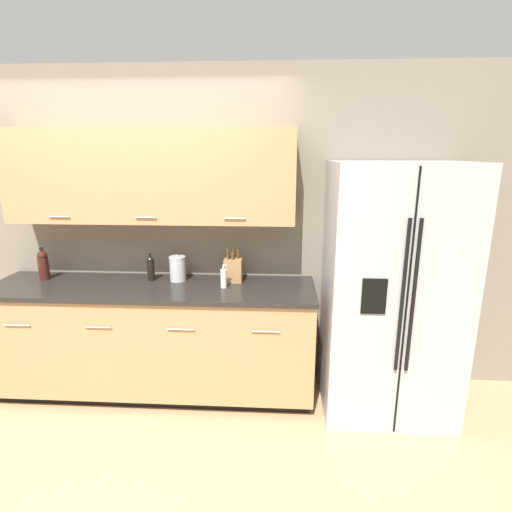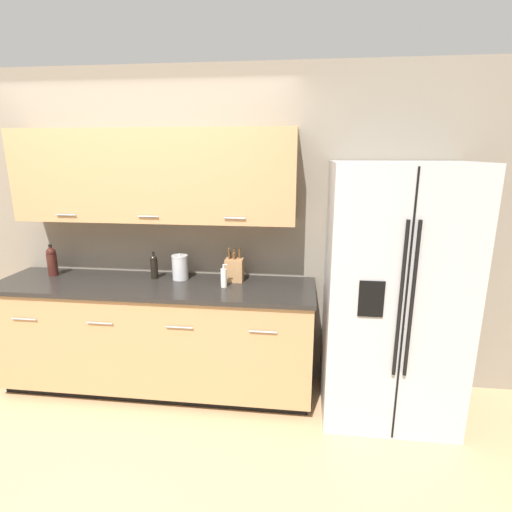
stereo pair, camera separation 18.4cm
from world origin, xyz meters
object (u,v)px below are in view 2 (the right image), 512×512
at_px(knife_block, 234,269).
at_px(soap_dispenser, 224,278).
at_px(wine_bottle, 52,261).
at_px(refrigerator, 392,294).
at_px(oil_bottle, 154,266).
at_px(steel_canister, 180,267).

height_order(knife_block, soap_dispenser, knife_block).
xyz_separation_m(knife_block, wine_bottle, (-1.55, -0.04, 0.03)).
distance_m(refrigerator, soap_dispenser, 1.26).
bearing_deg(wine_bottle, oil_bottle, 1.55).
relative_size(oil_bottle, steel_canister, 1.04).
relative_size(refrigerator, knife_block, 6.75).
height_order(refrigerator, steel_canister, refrigerator).
relative_size(knife_block, soap_dispenser, 1.52).
relative_size(soap_dispenser, oil_bottle, 0.82).
bearing_deg(steel_canister, oil_bottle, -178.24).
bearing_deg(wine_bottle, steel_canister, 1.59).
distance_m(knife_block, wine_bottle, 1.55).
distance_m(refrigerator, oil_bottle, 1.88).
distance_m(wine_bottle, steel_canister, 1.10).
height_order(oil_bottle, steel_canister, oil_bottle).
xyz_separation_m(knife_block, soap_dispenser, (-0.06, -0.16, -0.02)).
bearing_deg(knife_block, soap_dispenser, -109.53).
xyz_separation_m(refrigerator, steel_canister, (-1.65, 0.19, 0.09)).
distance_m(knife_block, steel_canister, 0.45).
xyz_separation_m(wine_bottle, soap_dispenser, (1.49, -0.12, -0.05)).
height_order(knife_block, steel_canister, knife_block).
relative_size(wine_bottle, oil_bottle, 1.18).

